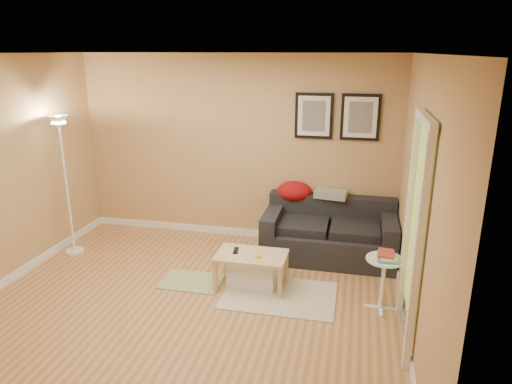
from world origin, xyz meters
TOP-DOWN VIEW (x-y plane):
  - floor at (0.00, 0.00)m, footprint 4.50×4.50m
  - ceiling at (0.00, 0.00)m, footprint 4.50×4.50m
  - wall_back at (0.00, 2.00)m, footprint 4.50×0.00m
  - wall_front at (0.00, -2.00)m, footprint 4.50×0.00m
  - wall_right at (2.25, 0.00)m, footprint 0.00×4.00m
  - baseboard_back at (0.00, 1.99)m, footprint 4.50×0.02m
  - baseboard_left at (-2.24, 0.00)m, footprint 0.02×4.00m
  - baseboard_right at (2.24, 0.00)m, footprint 0.02×4.00m
  - sofa at (1.38, 1.53)m, footprint 1.70×0.90m
  - red_throw at (0.86, 1.87)m, footprint 0.48×0.36m
  - plaid_throw at (1.36, 1.84)m, footprint 0.45×0.32m
  - framed_print_left at (1.08, 1.98)m, footprint 0.50×0.04m
  - framed_print_right at (1.68, 1.98)m, footprint 0.50×0.04m
  - area_rug at (0.92, 0.38)m, footprint 1.25×0.85m
  - green_runner at (-0.15, 0.47)m, footprint 0.70×0.50m
  - coffee_table at (0.57, 0.54)m, footprint 0.83×0.54m
  - remote_control at (0.37, 0.57)m, footprint 0.08×0.17m
  - tape_roll at (0.65, 0.47)m, footprint 0.07×0.07m
  - storage_bin at (0.58, 0.57)m, footprint 0.57×0.41m
  - side_table at (2.02, 0.35)m, footprint 0.39×0.39m
  - book_stack at (2.03, 0.34)m, footprint 0.18×0.24m
  - floor_lamp at (-2.00, 0.92)m, footprint 0.24×0.24m
  - doorway at (2.20, -0.15)m, footprint 0.12×1.01m

SIDE VIEW (x-z plane):
  - floor at x=0.00m, z-range 0.00..0.00m
  - area_rug at x=0.92m, z-range 0.00..0.01m
  - green_runner at x=-0.15m, z-range 0.00..0.01m
  - baseboard_back at x=0.00m, z-range 0.00..0.10m
  - baseboard_left at x=-2.24m, z-range 0.00..0.10m
  - baseboard_right at x=2.24m, z-range 0.00..0.10m
  - storage_bin at x=0.58m, z-range 0.00..0.35m
  - coffee_table at x=0.57m, z-range 0.00..0.40m
  - side_table at x=2.02m, z-range 0.00..0.59m
  - sofa at x=1.38m, z-range 0.00..0.75m
  - remote_control at x=0.37m, z-range 0.40..0.42m
  - tape_roll at x=0.65m, z-range 0.40..0.43m
  - book_stack at x=2.03m, z-range 0.59..0.67m
  - red_throw at x=0.86m, z-range 0.63..0.91m
  - plaid_throw at x=1.36m, z-range 0.73..0.83m
  - floor_lamp at x=-2.00m, z-range -0.05..1.81m
  - doorway at x=2.20m, z-range -0.04..2.09m
  - wall_back at x=0.00m, z-range -0.95..3.55m
  - wall_front at x=0.00m, z-range -0.95..3.55m
  - wall_right at x=2.25m, z-range -0.70..3.30m
  - framed_print_left at x=1.08m, z-range 1.50..2.10m
  - framed_print_right at x=1.68m, z-range 1.50..2.10m
  - ceiling at x=0.00m, z-range 2.60..2.60m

